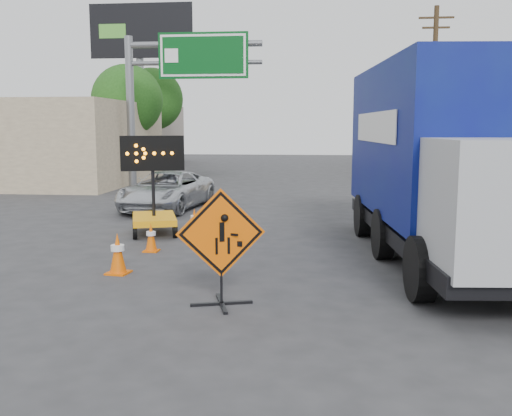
% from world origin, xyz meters
% --- Properties ---
extents(ground, '(100.00, 100.00, 0.00)m').
position_xyz_m(ground, '(0.00, 0.00, 0.00)').
color(ground, '#2D2D30').
rests_on(ground, ground).
extents(curb_right, '(0.40, 60.00, 0.12)m').
position_xyz_m(curb_right, '(7.20, 15.00, 0.06)').
color(curb_right, gray).
rests_on(curb_right, ground).
extents(storefront_left_near, '(14.00, 10.00, 4.00)m').
position_xyz_m(storefront_left_near, '(-14.00, 20.00, 2.00)').
color(storefront_left_near, '#C4AF8D').
rests_on(storefront_left_near, ground).
extents(storefront_left_far, '(12.00, 10.00, 4.40)m').
position_xyz_m(storefront_left_far, '(-15.00, 34.00, 2.20)').
color(storefront_left_far, gray).
rests_on(storefront_left_far, ground).
extents(building_right_far, '(10.00, 14.00, 4.60)m').
position_xyz_m(building_right_far, '(13.00, 30.00, 2.30)').
color(building_right_far, '#C4AF8D').
rests_on(building_right_far, ground).
extents(highway_gantry, '(6.18, 0.38, 6.90)m').
position_xyz_m(highway_gantry, '(-4.43, 17.96, 5.07)').
color(highway_gantry, slate).
rests_on(highway_gantry, ground).
extents(billboard, '(6.10, 0.54, 9.85)m').
position_xyz_m(billboard, '(-8.35, 25.87, 7.35)').
color(billboard, slate).
rests_on(billboard, ground).
extents(utility_pole_far, '(1.80, 0.26, 9.00)m').
position_xyz_m(utility_pole_far, '(8.00, 24.00, 4.68)').
color(utility_pole_far, '#42311C').
rests_on(utility_pole_far, ground).
extents(tree_left_near, '(3.71, 3.71, 6.03)m').
position_xyz_m(tree_left_near, '(-8.00, 22.00, 4.16)').
color(tree_left_near, '#42311C').
rests_on(tree_left_near, ground).
extents(tree_left_far, '(4.10, 4.10, 6.66)m').
position_xyz_m(tree_left_far, '(-9.00, 30.00, 4.60)').
color(tree_left_far, '#42311C').
rests_on(tree_left_far, ground).
extents(construction_sign, '(1.35, 0.97, 1.86)m').
position_xyz_m(construction_sign, '(0.47, 1.18, 0.98)').
color(construction_sign, black).
rests_on(construction_sign, ground).
extents(arrow_board, '(1.59, 2.05, 2.57)m').
position_xyz_m(arrow_board, '(-2.29, 6.95, 0.59)').
color(arrow_board, orange).
rests_on(arrow_board, ground).
extents(pickup_truck, '(2.74, 4.88, 1.29)m').
position_xyz_m(pickup_truck, '(-3.14, 11.45, 0.64)').
color(pickup_truck, silver).
rests_on(pickup_truck, ground).
extents(box_truck, '(3.35, 8.89, 4.13)m').
position_xyz_m(box_truck, '(4.61, 4.78, 1.87)').
color(box_truck, black).
rests_on(box_truck, ground).
extents(cone_a, '(0.46, 0.46, 0.80)m').
position_xyz_m(cone_a, '(-1.83, 2.89, 0.40)').
color(cone_a, '#E45904').
rests_on(cone_a, ground).
extents(cone_b, '(0.34, 0.34, 0.65)m').
position_xyz_m(cone_b, '(-1.76, 4.88, 0.33)').
color(cone_b, '#E45904').
rests_on(cone_b, ground).
extents(cone_c, '(0.36, 0.36, 0.63)m').
position_xyz_m(cone_c, '(-1.31, 7.39, 0.31)').
color(cone_c, '#E45904').
rests_on(cone_c, ground).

